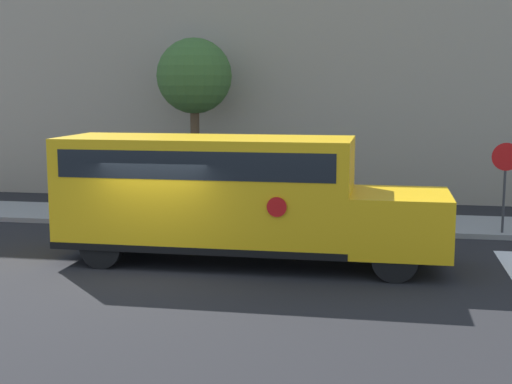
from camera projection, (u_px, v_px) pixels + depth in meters
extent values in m
plane|color=black|center=(156.00, 272.00, 16.36)|extent=(60.00, 60.00, 0.00)
cube|color=gray|center=(221.00, 218.00, 22.67)|extent=(44.00, 3.00, 0.15)
cube|color=#9E937F|center=(258.00, 38.00, 28.12)|extent=(32.00, 4.00, 12.27)
cube|color=yellow|center=(207.00, 191.00, 17.09)|extent=(6.93, 2.50, 2.57)
cube|color=yellow|center=(400.00, 222.00, 16.36)|extent=(2.23, 2.50, 1.36)
cube|color=black|center=(207.00, 240.00, 17.27)|extent=(6.93, 2.54, 0.16)
cube|color=black|center=(206.00, 160.00, 16.99)|extent=(6.37, 2.53, 0.64)
cylinder|color=red|center=(277.00, 207.00, 15.51)|extent=(0.44, 0.02, 0.44)
cylinder|color=black|center=(394.00, 239.00, 17.52)|extent=(1.00, 0.30, 1.00)
cylinder|color=black|center=(395.00, 259.00, 15.42)|extent=(1.00, 0.30, 1.00)
cylinder|color=black|center=(134.00, 229.00, 18.73)|extent=(1.00, 0.30, 1.00)
cylinder|color=black|center=(102.00, 247.00, 16.63)|extent=(1.00, 0.30, 1.00)
cylinder|color=#38383A|center=(504.00, 197.00, 19.89)|extent=(0.07, 0.07, 2.33)
cylinder|color=red|center=(506.00, 157.00, 19.68)|extent=(0.78, 0.03, 0.78)
cylinder|color=brown|center=(195.00, 152.00, 25.37)|extent=(0.32, 0.32, 3.81)
sphere|color=#3D662D|center=(194.00, 76.00, 24.98)|extent=(2.65, 2.65, 2.65)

